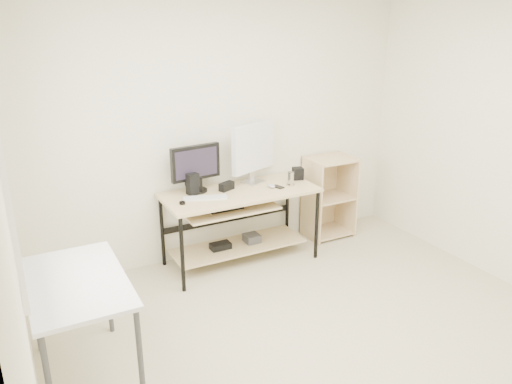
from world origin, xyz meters
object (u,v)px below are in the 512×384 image
at_px(desk, 238,212).
at_px(shelf_unit, 327,196).
at_px(audio_controller, 198,186).
at_px(black_monitor, 196,165).
at_px(side_table, 77,291).
at_px(white_imac, 253,149).

relative_size(desk, shelf_unit, 1.67).
xyz_separation_m(shelf_unit, audio_controller, (-1.54, -0.05, 0.37)).
height_order(shelf_unit, audio_controller, shelf_unit).
xyz_separation_m(desk, black_monitor, (-0.35, 0.18, 0.47)).
bearing_deg(black_monitor, side_table, -142.62).
bearing_deg(side_table, white_imac, 32.60).
relative_size(shelf_unit, white_imac, 1.50).
relative_size(black_monitor, white_imac, 0.82).
bearing_deg(white_imac, black_monitor, 157.68).
xyz_separation_m(white_imac, audio_controller, (-0.62, -0.05, -0.27)).
bearing_deg(shelf_unit, black_monitor, 179.34).
height_order(side_table, white_imac, white_imac).
relative_size(shelf_unit, black_monitor, 1.81).
relative_size(side_table, white_imac, 1.66).
bearing_deg(shelf_unit, side_table, -156.67).
bearing_deg(side_table, black_monitor, 43.49).
bearing_deg(white_imac, side_table, -168.27).
relative_size(side_table, black_monitor, 2.02).
bearing_deg(audio_controller, shelf_unit, -14.58).
xyz_separation_m(shelf_unit, black_monitor, (-1.52, 0.02, 0.56)).
height_order(side_table, shelf_unit, shelf_unit).
xyz_separation_m(side_table, black_monitor, (1.31, 1.24, 0.34)).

